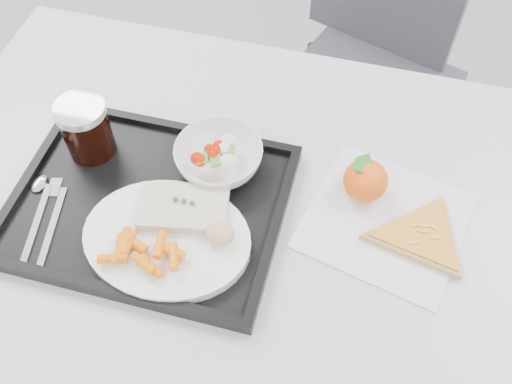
{
  "coord_description": "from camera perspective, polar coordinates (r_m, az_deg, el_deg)",
  "views": [
    {
      "loc": [
        0.15,
        -0.22,
        1.55
      ],
      "look_at": [
        0.01,
        0.31,
        0.77
      ],
      "focal_mm": 40.0,
      "sensor_mm": 36.0,
      "label": 1
    }
  ],
  "objects": [
    {
      "name": "table",
      "position": [
        1.03,
        -0.78,
        -3.28
      ],
      "size": [
        1.2,
        0.8,
        0.75
      ],
      "color": "#B4B3B6",
      "rests_on": "ground"
    },
    {
      "name": "salad_bowl",
      "position": [
        0.98,
        -3.73,
        3.48
      ],
      "size": [
        0.15,
        0.15,
        0.05
      ],
      "color": "white",
      "rests_on": "tray"
    },
    {
      "name": "chair",
      "position": [
        1.6,
        11.66,
        13.9
      ],
      "size": [
        0.53,
        0.54,
        0.93
      ],
      "color": "#3C3B43",
      "rests_on": "ground"
    },
    {
      "name": "cutlery",
      "position": [
        1.01,
        -20.44,
        -1.38
      ],
      "size": [
        0.1,
        0.17,
        0.01
      ],
      "color": "silver",
      "rests_on": "tray"
    },
    {
      "name": "cola_glass",
      "position": [
        1.02,
        -16.64,
        6.14
      ],
      "size": [
        0.09,
        0.09,
        0.11
      ],
      "color": "black",
      "rests_on": "tray"
    },
    {
      "name": "tangerine",
      "position": [
        0.97,
        10.89,
        1.16
      ],
      "size": [
        0.09,
        0.09,
        0.07
      ],
      "color": "#FF7F00",
      "rests_on": "napkin"
    },
    {
      "name": "dinner_plate",
      "position": [
        0.92,
        -8.88,
        -4.65
      ],
      "size": [
        0.27,
        0.27,
        0.02
      ],
      "color": "white",
      "rests_on": "tray"
    },
    {
      "name": "bread_roll",
      "position": [
        0.88,
        -3.63,
        -4.15
      ],
      "size": [
        0.06,
        0.05,
        0.03
      ],
      "color": "beige",
      "rests_on": "dinner_plate"
    },
    {
      "name": "tray",
      "position": [
        0.98,
        -10.62,
        -1.25
      ],
      "size": [
        0.45,
        0.35,
        0.03
      ],
      "color": "black",
      "rests_on": "table"
    },
    {
      "name": "napkin",
      "position": [
        0.97,
        12.78,
        -2.84
      ],
      "size": [
        0.3,
        0.29,
        0.0
      ],
      "color": "silver",
      "rests_on": "table"
    },
    {
      "name": "pizza_slice",
      "position": [
        0.96,
        16.18,
        -4.26
      ],
      "size": [
        0.25,
        0.25,
        0.02
      ],
      "color": "tan",
      "rests_on": "napkin"
    },
    {
      "name": "fish_fillet",
      "position": [
        0.92,
        -7.25,
        -1.6
      ],
      "size": [
        0.15,
        0.11,
        0.03
      ],
      "color": "beige",
      "rests_on": "dinner_plate"
    },
    {
      "name": "carrot_pile",
      "position": [
        0.89,
        -11.52,
        -5.84
      ],
      "size": [
        0.13,
        0.08,
        0.02
      ],
      "color": "orange",
      "rests_on": "dinner_plate"
    },
    {
      "name": "salad_contents",
      "position": [
        0.97,
        -3.62,
        3.82
      ],
      "size": [
        0.08,
        0.08,
        0.03
      ],
      "color": "#B21A00",
      "rests_on": "salad_bowl"
    }
  ]
}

